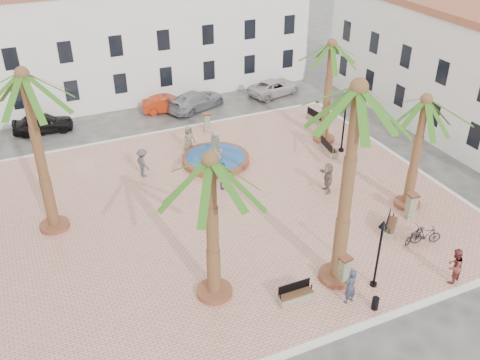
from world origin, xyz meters
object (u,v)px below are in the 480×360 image
(car_black, at_px, (43,123))
(car_white, at_px, (275,87))
(palm_s, at_px, (356,111))
(pedestrian_north, at_px, (143,163))
(pedestrian_east, at_px, (328,178))
(pedestrian_fountain_b, at_px, (223,176))
(palm_e, at_px, (424,114))
(litter_bin, at_px, (375,303))
(lamppost_e, at_px, (345,113))
(bicycle_a, at_px, (414,235))
(cyclist_b, at_px, (454,266))
(car_silver, at_px, (196,100))
(cyclist_a, at_px, (350,286))
(car_red, at_px, (168,104))
(bollard_e, at_px, (411,206))
(palm_sw, at_px, (211,179))
(bollard_n, at_px, (207,122))
(palm_nw, at_px, (26,92))
(palm_ne, at_px, (331,56))
(fountain, at_px, (216,158))
(bench_se, at_px, (390,227))
(bicycle_b, at_px, (426,235))
(lamppost_s, at_px, (380,243))
(bench_e, at_px, (329,149))
(bench_s, at_px, (296,296))
(pedestrian_fountain_a, at_px, (189,139))
(bollard_se, at_px, (344,269))

(car_black, distance_m, car_white, 18.98)
(palm_s, xyz_separation_m, pedestrian_north, (-5.72, 13.19, -7.66))
(pedestrian_east, bearing_deg, pedestrian_fountain_b, -103.76)
(palm_e, relative_size, litter_bin, 11.11)
(lamppost_e, xyz_separation_m, pedestrian_north, (-13.23, 2.30, -1.91))
(bicycle_a, distance_m, car_black, 27.09)
(cyclist_b, bearing_deg, car_silver, -99.09)
(litter_bin, relative_size, car_silver, 0.12)
(cyclist_a, height_order, car_red, cyclist_a)
(bollard_e, relative_size, litter_bin, 2.53)
(palm_e, distance_m, bicycle_a, 6.35)
(palm_sw, bearing_deg, bollard_n, 69.81)
(palm_nw, distance_m, palm_ne, 19.28)
(palm_nw, relative_size, car_black, 2.11)
(palm_s, bearing_deg, pedestrian_fountain_b, 100.19)
(fountain, height_order, bench_se, fountain)
(bicycle_b, xyz_separation_m, pedestrian_north, (-11.40, 12.78, 0.44))
(cyclist_b, xyz_separation_m, pedestrian_north, (-10.52, 15.61, 0.01))
(litter_bin, xyz_separation_m, bicycle_b, (5.26, 2.83, 0.18))
(palm_nw, xyz_separation_m, palm_s, (11.63, -9.80, 0.83))
(palm_ne, bearing_deg, bollard_e, -94.93)
(cyclist_b, bearing_deg, lamppost_s, -37.49)
(car_black, distance_m, car_silver, 11.77)
(car_white, bearing_deg, car_black, 75.56)
(cyclist_b, height_order, pedestrian_north, pedestrian_north)
(palm_e, height_order, lamppost_e, palm_e)
(bench_e, relative_size, lamppost_s, 0.50)
(pedestrian_fountain_b, bearing_deg, cyclist_b, -66.09)
(palm_sw, distance_m, bench_e, 16.64)
(palm_ne, height_order, bicycle_a, palm_ne)
(palm_sw, relative_size, pedestrian_east, 3.90)
(palm_e, height_order, bicycle_b, palm_e)
(lamppost_e, bearing_deg, bench_e, 172.36)
(pedestrian_fountain_b, bearing_deg, bollard_e, -45.61)
(fountain, distance_m, palm_ne, 10.10)
(palm_nw, bearing_deg, bicycle_a, -28.10)
(bench_e, relative_size, bollard_e, 1.19)
(bollard_n, bearing_deg, palm_s, -90.83)
(bench_se, height_order, bollard_e, bollard_e)
(lamppost_s, xyz_separation_m, pedestrian_east, (2.50, 8.02, -1.56))
(cyclist_a, xyz_separation_m, bicycle_b, (6.07, 1.99, -0.42))
(bench_s, bearing_deg, cyclist_b, -13.83)
(bench_se, bearing_deg, palm_ne, 32.71)
(bench_se, relative_size, pedestrian_fountain_a, 0.88)
(pedestrian_fountain_a, bearing_deg, bollard_se, -97.47)
(palm_e, height_order, pedestrian_north, palm_e)
(bench_e, bearing_deg, palm_sw, 135.67)
(palm_nw, height_order, bench_s, palm_nw)
(palm_s, distance_m, cyclist_a, 7.85)
(palm_nw, height_order, car_white, palm_nw)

